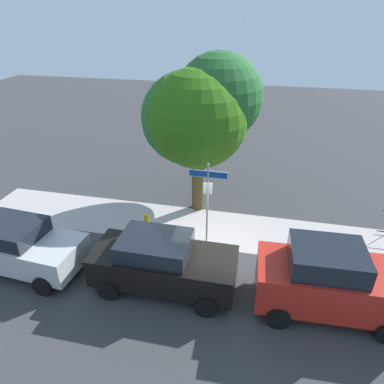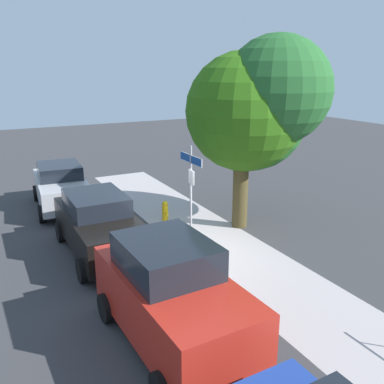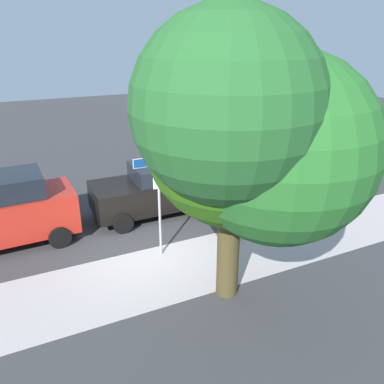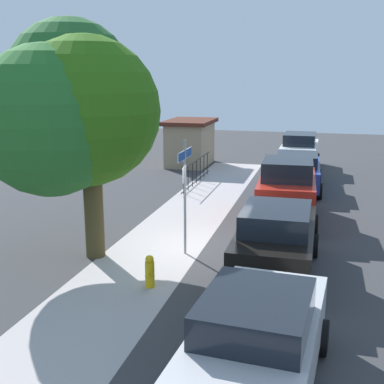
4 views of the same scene
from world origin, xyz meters
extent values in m
plane|color=#38383A|center=(0.00, 0.00, 0.00)|extent=(60.00, 60.00, 0.00)
cube|color=#ACA3A2|center=(2.00, 1.30, 0.00)|extent=(24.00, 2.60, 0.00)
cylinder|color=#9EA0A5|center=(-0.34, 0.40, 1.58)|extent=(0.07, 0.07, 3.16)
cube|color=#144799|center=(-0.34, 0.40, 2.77)|extent=(1.30, 0.02, 0.22)
cube|color=white|center=(-0.34, 0.40, 2.77)|extent=(1.33, 0.02, 0.25)
cube|color=silver|center=(-0.34, 0.42, 2.22)|extent=(0.32, 0.02, 0.42)
cylinder|color=#483E20|center=(-1.14, 2.71, 1.28)|extent=(0.52, 0.52, 2.56)
sphere|color=#2D6612|center=(-1.18, 2.81, 3.92)|extent=(3.86, 3.86, 3.86)
sphere|color=#256626|center=(-1.76, 3.49, 3.72)|extent=(3.81, 3.81, 3.81)
sphere|color=#245E28|center=(-0.51, 3.53, 4.61)|extent=(3.43, 3.43, 3.43)
cube|color=#BBBBBE|center=(-6.00, -2.32, 0.76)|extent=(4.20, 2.05, 0.88)
cube|color=black|center=(-6.24, -2.30, 1.45)|extent=(2.07, 1.68, 0.50)
cylinder|color=black|center=(-4.55, -1.55, 0.32)|extent=(0.65, 0.27, 0.64)
cylinder|color=black|center=(-4.68, -3.30, 0.32)|extent=(0.65, 0.27, 0.64)
cylinder|color=black|center=(-7.32, -1.34, 0.32)|extent=(0.65, 0.27, 0.64)
cube|color=black|center=(-1.20, -2.16, 0.78)|extent=(4.35, 1.79, 0.93)
cube|color=black|center=(-1.46, -2.15, 1.51)|extent=(2.09, 1.57, 0.52)
cylinder|color=black|center=(0.28, -1.27, 0.32)|extent=(0.64, 0.22, 0.64)
cylinder|color=black|center=(0.27, -3.05, 0.32)|extent=(0.64, 0.22, 0.64)
cylinder|color=black|center=(-2.67, -1.26, 0.32)|extent=(0.64, 0.22, 0.64)
cylinder|color=black|center=(-2.68, -3.04, 0.32)|extent=(0.64, 0.22, 0.64)
cube|color=#B22419|center=(3.60, -2.05, 0.91)|extent=(4.15, 1.96, 1.18)
cube|color=black|center=(3.36, -2.06, 1.81)|extent=(2.02, 1.66, 0.63)
cylinder|color=black|center=(4.95, -1.10, 0.32)|extent=(0.65, 0.24, 0.64)
cylinder|color=black|center=(2.18, -1.21, 0.32)|extent=(0.65, 0.24, 0.64)
cylinder|color=black|center=(2.25, -3.01, 0.32)|extent=(0.65, 0.24, 0.64)
cylinder|color=yellow|center=(-2.72, 0.60, 0.31)|extent=(0.22, 0.22, 0.62)
sphere|color=yellow|center=(-2.72, 0.60, 0.68)|extent=(0.20, 0.20, 0.20)
cylinder|color=yellow|center=(-2.88, 0.60, 0.34)|extent=(0.10, 0.09, 0.09)
cylinder|color=yellow|center=(-2.56, 0.60, 0.34)|extent=(0.10, 0.09, 0.09)
camera|label=1|loc=(1.38, -9.92, 7.74)|focal=32.24mm
camera|label=2|loc=(10.13, -5.04, 5.32)|focal=39.07mm
camera|label=3|loc=(2.89, 9.31, 5.81)|focal=36.00mm
camera|label=4|loc=(-13.08, -3.11, 4.88)|focal=47.19mm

